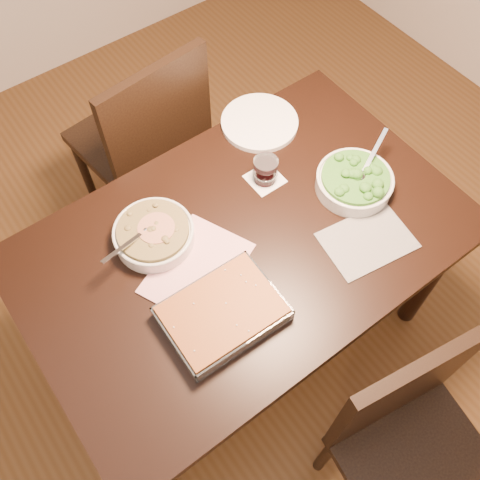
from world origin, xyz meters
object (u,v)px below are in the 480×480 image
at_px(chair_near, 411,440).
at_px(wine_tumbler, 265,170).
at_px(baking_dish, 222,313).
at_px(dinner_plate, 260,122).
at_px(stew_bowl, 154,234).
at_px(broccoli_bowl, 354,181).
at_px(chair_far, 147,138).
at_px(table, 244,254).

bearing_deg(chair_near, wine_tumbler, 90.66).
relative_size(baking_dish, dinner_plate, 1.22).
xyz_separation_m(stew_bowl, baking_dish, (0.02, -0.34, -0.01)).
bearing_deg(stew_bowl, broccoli_bowl, -18.90).
height_order(chair_near, chair_far, chair_far).
height_order(broccoli_bowl, chair_near, chair_near).
bearing_deg(wine_tumbler, chair_far, 105.11).
bearing_deg(chair_far, dinner_plate, 123.02).
height_order(baking_dish, wine_tumbler, wine_tumbler).
distance_m(stew_bowl, broccoli_bowl, 0.68).
relative_size(stew_bowl, baking_dish, 0.81).
xyz_separation_m(dinner_plate, chair_far, (-0.29, 0.36, -0.21)).
distance_m(broccoli_bowl, chair_near, 0.82).
height_order(baking_dish, chair_near, chair_near).
bearing_deg(wine_tumbler, stew_bowl, 177.82).
bearing_deg(dinner_plate, chair_near, -103.76).
height_order(stew_bowl, chair_far, chair_far).
bearing_deg(dinner_plate, chair_far, 129.06).
xyz_separation_m(broccoli_bowl, wine_tumbler, (-0.21, 0.20, 0.02)).
height_order(stew_bowl, broccoli_bowl, broccoli_bowl).
distance_m(wine_tumbler, chair_near, 0.95).
height_order(table, chair_far, chair_far).
xyz_separation_m(baking_dish, chair_far, (0.25, 0.90, -0.23)).
distance_m(baking_dish, dinner_plate, 0.76).
height_order(wine_tumbler, chair_near, chair_near).
bearing_deg(baking_dish, wine_tumbler, 40.32).
distance_m(baking_dish, wine_tumbler, 0.52).
height_order(broccoli_bowl, wine_tumbler, broccoli_bowl).
xyz_separation_m(table, chair_near, (0.07, -0.74, -0.14)).
bearing_deg(baking_dish, broccoli_bowl, 12.86).
distance_m(baking_dish, chair_near, 0.69).
xyz_separation_m(dinner_plate, chair_near, (-0.27, -1.10, -0.24)).
relative_size(broccoli_bowl, dinner_plate, 1.01).
relative_size(dinner_plate, chair_far, 0.29).
distance_m(broccoli_bowl, wine_tumbler, 0.30).
bearing_deg(broccoli_bowl, wine_tumbler, 136.64).
height_order(stew_bowl, chair_near, chair_near).
distance_m(stew_bowl, dinner_plate, 0.60).
distance_m(stew_bowl, wine_tumbler, 0.43).
xyz_separation_m(broccoli_bowl, chair_near, (-0.35, -0.69, -0.27)).
relative_size(stew_bowl, chair_far, 0.28).
bearing_deg(baking_dish, chair_far, 76.03).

